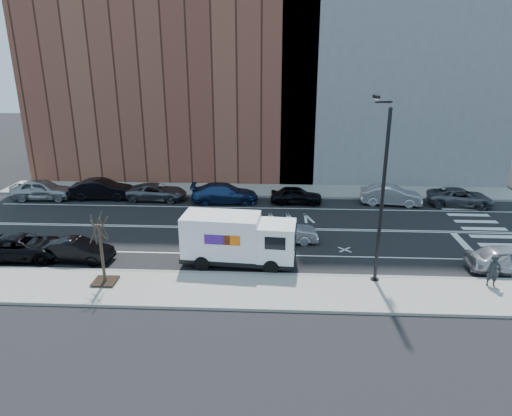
# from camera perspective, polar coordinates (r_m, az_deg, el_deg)

# --- Properties ---
(ground) EXTENTS (120.00, 120.00, 0.00)m
(ground) POSITION_cam_1_polar(r_m,az_deg,el_deg) (31.28, -0.73, -2.54)
(ground) COLOR black
(ground) RESTS_ON ground
(sidewalk_near) EXTENTS (44.00, 3.60, 0.15)m
(sidewalk_near) POSITION_cam_1_polar(r_m,az_deg,el_deg) (23.30, -2.11, -10.29)
(sidewalk_near) COLOR gray
(sidewalk_near) RESTS_ON ground
(sidewalk_far) EXTENTS (44.00, 3.60, 0.15)m
(sidewalk_far) POSITION_cam_1_polar(r_m,az_deg,el_deg) (39.57, 0.07, 2.22)
(sidewalk_far) COLOR gray
(sidewalk_far) RESTS_ON ground
(curb_near) EXTENTS (44.00, 0.25, 0.17)m
(curb_near) POSITION_cam_1_polar(r_m,az_deg,el_deg) (24.88, -1.75, -8.26)
(curb_near) COLOR gray
(curb_near) RESTS_ON ground
(curb_far) EXTENTS (44.00, 0.25, 0.17)m
(curb_far) POSITION_cam_1_polar(r_m,az_deg,el_deg) (37.85, -0.07, 1.45)
(curb_far) COLOR gray
(curb_far) RESTS_ON ground
(crosswalk) EXTENTS (3.00, 14.00, 0.01)m
(crosswalk) POSITION_cam_1_polar(r_m,az_deg,el_deg) (34.27, 27.07, -2.75)
(crosswalk) COLOR white
(crosswalk) RESTS_ON ground
(road_markings) EXTENTS (40.00, 8.60, 0.01)m
(road_markings) POSITION_cam_1_polar(r_m,az_deg,el_deg) (31.28, -0.73, -2.54)
(road_markings) COLOR white
(road_markings) RESTS_ON ground
(bldg_brick) EXTENTS (26.00, 10.00, 22.00)m
(bldg_brick) POSITION_cam_1_polar(r_m,az_deg,el_deg) (45.74, -10.06, 18.08)
(bldg_brick) COLOR brown
(bldg_brick) RESTS_ON ground
(bldg_concrete) EXTENTS (20.00, 10.00, 26.00)m
(bldg_concrete) POSITION_cam_1_polar(r_m,az_deg,el_deg) (45.82, 16.72, 20.12)
(bldg_concrete) COLOR slate
(bldg_concrete) RESTS_ON ground
(streetlight) EXTENTS (0.44, 4.02, 9.34)m
(streetlight) POSITION_cam_1_polar(r_m,az_deg,el_deg) (23.60, 15.35, 2.59)
(streetlight) COLOR black
(streetlight) RESTS_ON ground
(street_tree) EXTENTS (1.20, 1.20, 3.75)m
(street_tree) POSITION_cam_1_polar(r_m,az_deg,el_deg) (24.60, -18.63, -6.11)
(street_tree) COLOR black
(street_tree) RESTS_ON ground
(fedex_van) EXTENTS (6.54, 2.69, 2.92)m
(fedex_van) POSITION_cam_1_polar(r_m,az_deg,el_deg) (25.56, -2.30, -3.91)
(fedex_van) COLOR black
(fedex_van) RESTS_ON ground
(far_parked_a) EXTENTS (4.98, 2.17, 1.67)m
(far_parked_a) POSITION_cam_1_polar(r_m,az_deg,el_deg) (41.08, -25.14, 2.12)
(far_parked_a) COLOR #9B9CA0
(far_parked_a) RESTS_ON ground
(far_parked_b) EXTENTS (5.02, 1.97, 1.63)m
(far_parked_b) POSITION_cam_1_polar(r_m,az_deg,el_deg) (39.38, -18.68, 2.24)
(far_parked_b) COLOR black
(far_parked_b) RESTS_ON ground
(far_parked_c) EXTENTS (4.86, 2.32, 1.34)m
(far_parked_c) POSITION_cam_1_polar(r_m,az_deg,el_deg) (37.96, -12.31, 1.98)
(far_parked_c) COLOR #53555C
(far_parked_c) RESTS_ON ground
(far_parked_d) EXTENTS (5.44, 2.51, 1.54)m
(far_parked_d) POSITION_cam_1_polar(r_m,az_deg,el_deg) (36.51, -3.95, 1.87)
(far_parked_d) COLOR navy
(far_parked_d) RESTS_ON ground
(far_parked_e) EXTENTS (4.08, 1.68, 1.38)m
(far_parked_e) POSITION_cam_1_polar(r_m,az_deg,el_deg) (36.27, 5.06, 1.60)
(far_parked_e) COLOR black
(far_parked_e) RESTS_ON ground
(far_parked_f) EXTENTS (4.82, 2.13, 1.54)m
(far_parked_f) POSITION_cam_1_polar(r_m,az_deg,el_deg) (37.43, 16.48, 1.55)
(far_parked_f) COLOR silver
(far_parked_f) RESTS_ON ground
(far_parked_g) EXTENTS (5.16, 2.89, 1.36)m
(far_parked_g) POSITION_cam_1_polar(r_m,az_deg,el_deg) (39.11, 24.15, 1.24)
(far_parked_g) COLOR #4E5056
(far_parked_g) RESTS_ON ground
(driving_sedan) EXTENTS (4.27, 1.78, 1.37)m
(driving_sedan) POSITION_cam_1_polar(r_m,az_deg,el_deg) (28.85, 3.56, -3.02)
(driving_sedan) COLOR silver
(driving_sedan) RESTS_ON ground
(near_parked_rear_a) EXTENTS (4.16, 1.74, 1.34)m
(near_parked_rear_a) POSITION_cam_1_polar(r_m,az_deg,el_deg) (28.17, -21.42, -4.96)
(near_parked_rear_a) COLOR black
(near_parked_rear_a) RESTS_ON ground
(near_parked_rear_b) EXTENTS (5.38, 2.80, 1.45)m
(near_parked_rear_b) POSITION_cam_1_polar(r_m,az_deg,el_deg) (29.82, -27.16, -4.36)
(near_parked_rear_b) COLOR black
(near_parked_rear_b) RESTS_ON ground
(near_parked_front) EXTENTS (4.51, 1.91, 1.52)m
(near_parked_front) POSITION_cam_1_polar(r_m,az_deg,el_deg) (28.54, 29.14, -5.61)
(near_parked_front) COLOR #BCBCC1
(near_parked_front) RESTS_ON ground
(pedestrian) EXTENTS (0.67, 0.49, 1.69)m
(pedestrian) POSITION_cam_1_polar(r_m,az_deg,el_deg) (26.10, 27.54, -6.99)
(pedestrian) COLOR #212426
(pedestrian) RESTS_ON sidewalk_near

